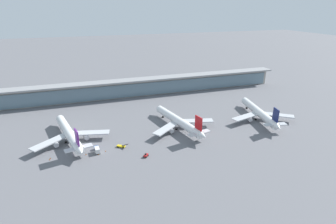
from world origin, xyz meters
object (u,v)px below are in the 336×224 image
airliner_left_stand (69,134)px  safety_cone_echo (50,159)px  safety_cone_delta (98,154)px  service_truck_under_wing_yellow (121,146)px  safety_cone_alpha (50,158)px  airliner_centre_stand (179,121)px  airliner_right_stand (259,113)px  service_truck_mid_apron_blue (97,149)px  service_truck_near_nose_red (146,155)px  safety_cone_charlie (105,151)px  safety_cone_bravo (86,154)px

airliner_left_stand → safety_cone_echo: size_ratio=82.60×
safety_cone_echo → safety_cone_delta: bearing=-6.4°
service_truck_under_wing_yellow → safety_cone_alpha: (-37.25, 0.01, -0.49)m
airliner_centre_stand → safety_cone_delta: airliner_centre_stand is taller
airliner_right_stand → service_truck_under_wing_yellow: 98.59m
airliner_right_stand → service_truck_mid_apron_blue: 112.03m
airliner_centre_stand → safety_cone_delta: size_ratio=82.77×
service_truck_near_nose_red → safety_cone_echo: size_ratio=4.66×
service_truck_near_nose_red → service_truck_mid_apron_blue: service_truck_mid_apron_blue is taller
airliner_right_stand → airliner_centre_stand: bearing=176.2°
safety_cone_alpha → safety_cone_delta: same height
airliner_left_stand → service_truck_near_nose_red: size_ratio=17.73×
airliner_right_stand → service_truck_mid_apron_blue: bearing=-174.4°
airliner_left_stand → airliner_centre_stand: same height
airliner_centre_stand → safety_cone_echo: airliner_centre_stand is taller
safety_cone_alpha → service_truck_mid_apron_blue: bearing=-3.0°
service_truck_near_nose_red → safety_cone_charlie: size_ratio=4.66×
airliner_centre_stand → safety_cone_alpha: bearing=-170.0°
airliner_left_stand → service_truck_under_wing_yellow: size_ratio=9.10×
safety_cone_echo → airliner_centre_stand: bearing=11.0°
airliner_centre_stand → service_truck_mid_apron_blue: (-53.01, -14.75, -3.20)m
safety_cone_bravo → service_truck_under_wing_yellow: bearing=5.9°
safety_cone_bravo → safety_cone_charlie: same height
airliner_left_stand → safety_cone_delta: bearing=-56.2°
safety_cone_echo → airliner_right_stand: bearing=4.7°
service_truck_mid_apron_blue → safety_cone_alpha: (-23.83, 1.23, -1.37)m
safety_cone_bravo → service_truck_near_nose_red: bearing=-22.3°
airliner_right_stand → safety_cone_echo: size_ratio=82.97×
airliner_right_stand → service_truck_mid_apron_blue: size_ratio=7.82×
safety_cone_alpha → airliner_right_stand: bearing=4.1°
airliner_right_stand → safety_cone_echo: airliner_right_stand is taller
safety_cone_bravo → safety_cone_delta: same height
airliner_centre_stand → service_truck_mid_apron_blue: 55.11m
airliner_centre_stand → airliner_right_stand: 58.58m
service_truck_under_wing_yellow → service_truck_mid_apron_blue: bearing=-174.8°
safety_cone_alpha → safety_cone_echo: 1.48m
airliner_centre_stand → airliner_right_stand: bearing=-3.8°
safety_cone_charlie → safety_cone_echo: bearing=179.3°
airliner_centre_stand → service_truck_near_nose_red: bearing=-136.3°
service_truck_under_wing_yellow → service_truck_mid_apron_blue: service_truck_mid_apron_blue is taller
airliner_right_stand → safety_cone_alpha: (-135.28, -9.65, -4.58)m
service_truck_near_nose_red → safety_cone_charlie: bearing=147.6°
airliner_right_stand → safety_cone_delta: airliner_right_stand is taller
airliner_centre_stand → service_truck_under_wing_yellow: airliner_centre_stand is taller
airliner_left_stand → service_truck_under_wing_yellow: airliner_left_stand is taller
airliner_right_stand → safety_cone_charlie: (-107.15, -11.45, -4.58)m
safety_cone_bravo → airliner_centre_stand: bearing=14.8°
safety_cone_alpha → safety_cone_delta: (24.15, -4.21, 0.00)m
airliner_left_stand → safety_cone_charlie: 26.69m
safety_cone_bravo → safety_cone_delta: size_ratio=1.00×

